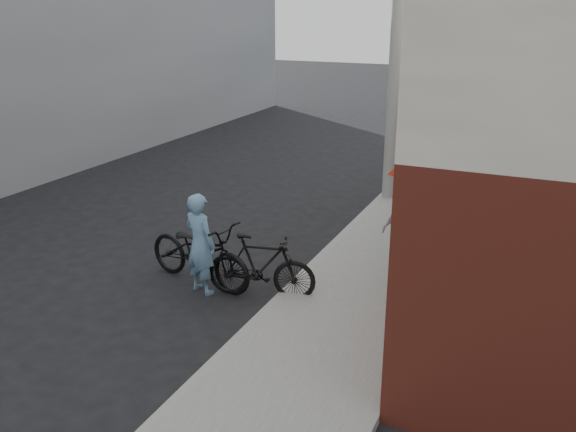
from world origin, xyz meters
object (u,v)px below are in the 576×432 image
Objects in this scene: bike_right at (261,267)px; planter at (438,261)px; utility_pole at (396,50)px; officer at (200,244)px; kimono_woman at (410,232)px; bike_left at (200,252)px.

bike_right is 4.44× the size of planter.
planter is (2.40, 2.07, -0.30)m from bike_right.
officer is at bearing -103.92° from utility_pole.
utility_pole is at bearing 117.41° from planter.
bike_right is 3.19m from planter.
bike_right is 2.54m from kimono_woman.
planter is (0.42, 0.52, -0.67)m from kimono_woman.
bike_left is 4.11m from planter.
kimono_woman is (2.95, 1.76, 0.05)m from officer.
planter is (3.37, 2.29, -0.61)m from officer.
bike_right is at bearing -150.87° from officer.
kimono_woman is at bearing -132.69° from officer.
kimono_woman reaches higher than bike_left.
kimono_woman reaches higher than bike_right.
planter is (3.57, 2.02, -0.34)m from bike_left.
kimono_woman is (3.14, 1.49, 0.33)m from bike_left.
planter is at bearing -61.25° from bike_right.
bike_right is (-0.50, -5.73, -2.97)m from utility_pole.
officer is (-1.47, -5.95, -2.66)m from utility_pole.
utility_pole reaches higher than kimono_woman.
kimono_woman reaches higher than planter.
kimono_woman is at bearing -128.96° from planter.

